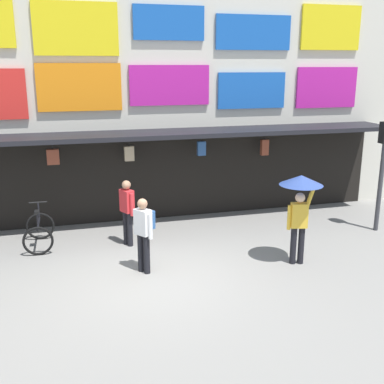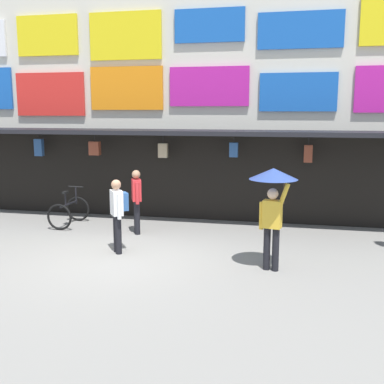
{
  "view_description": "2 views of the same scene",
  "coord_description": "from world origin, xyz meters",
  "px_view_note": "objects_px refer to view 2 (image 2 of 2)",
  "views": [
    {
      "loc": [
        -1.65,
        -9.12,
        4.4
      ],
      "look_at": [
        1.11,
        1.12,
        1.52
      ],
      "focal_mm": 43.73,
      "sensor_mm": 36.0,
      "label": 1
    },
    {
      "loc": [
        3.61,
        -9.3,
        3.18
      ],
      "look_at": [
        1.29,
        1.4,
        1.27
      ],
      "focal_mm": 43.61,
      "sensor_mm": 36.0,
      "label": 2
    }
  ],
  "objects_px": {
    "bicycle_parked": "(69,212)",
    "pedestrian_in_yellow": "(137,198)",
    "pedestrian_in_blue": "(118,210)",
    "pedestrian_with_umbrella": "(273,190)"
  },
  "relations": [
    {
      "from": "pedestrian_in_yellow",
      "to": "pedestrian_in_blue",
      "type": "bearing_deg",
      "value": -85.24
    },
    {
      "from": "pedestrian_in_blue",
      "to": "pedestrian_in_yellow",
      "type": "distance_m",
      "value": 1.7
    },
    {
      "from": "bicycle_parked",
      "to": "pedestrian_in_blue",
      "type": "xyz_separation_m",
      "value": [
        2.3,
        -2.13,
        0.59
      ]
    },
    {
      "from": "bicycle_parked",
      "to": "pedestrian_with_umbrella",
      "type": "height_order",
      "value": "pedestrian_with_umbrella"
    },
    {
      "from": "bicycle_parked",
      "to": "pedestrian_in_yellow",
      "type": "xyz_separation_m",
      "value": [
        2.16,
        -0.44,
        0.55
      ]
    },
    {
      "from": "pedestrian_in_blue",
      "to": "bicycle_parked",
      "type": "bearing_deg",
      "value": 137.15
    },
    {
      "from": "pedestrian_with_umbrella",
      "to": "pedestrian_in_blue",
      "type": "bearing_deg",
      "value": 172.35
    },
    {
      "from": "bicycle_parked",
      "to": "pedestrian_in_yellow",
      "type": "distance_m",
      "value": 2.27
    },
    {
      "from": "pedestrian_with_umbrella",
      "to": "pedestrian_in_yellow",
      "type": "distance_m",
      "value": 4.23
    },
    {
      "from": "pedestrian_in_blue",
      "to": "pedestrian_with_umbrella",
      "type": "height_order",
      "value": "pedestrian_with_umbrella"
    }
  ]
}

